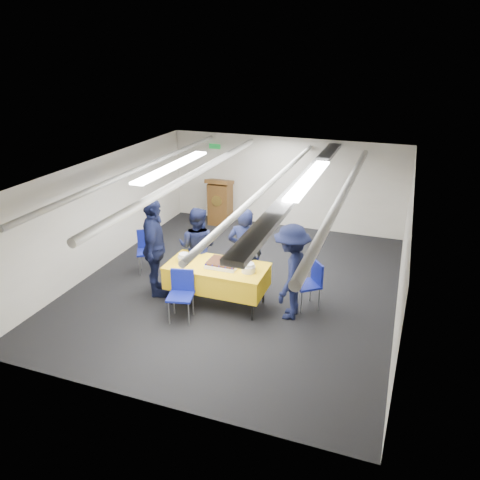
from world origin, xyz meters
name	(u,v)px	position (x,y,z in m)	size (l,w,h in m)	color
ground	(238,284)	(0.00, 0.00, 0.00)	(7.00, 7.00, 0.00)	black
room_shell	(249,191)	(0.09, 0.41, 1.81)	(6.00, 7.00, 2.30)	silver
serving_table	(217,276)	(-0.10, -0.81, 0.56)	(1.79, 0.89, 0.77)	black
sheet_cake	(223,263)	(0.02, -0.79, 0.82)	(0.57, 0.44, 0.10)	white
plate_stack_left	(184,258)	(-0.71, -0.86, 0.84)	(0.22, 0.22, 0.16)	white
plate_stack_right	(248,268)	(0.51, -0.86, 0.85)	(0.24, 0.24, 0.16)	white
podium	(220,202)	(-1.60, 3.05, 0.61)	(0.62, 0.53, 1.25)	brown
chair_near	(181,290)	(-0.49, -1.44, 0.53)	(0.50, 0.50, 0.87)	gray
chair_right	(311,280)	(1.51, -0.33, 0.53)	(0.59, 0.59, 0.87)	gray
chair_left	(147,247)	(-1.98, -0.01, 0.53)	(0.57, 0.57, 0.87)	gray
sailor_a	(245,253)	(0.26, -0.35, 0.87)	(0.63, 0.42, 1.74)	black
sailor_b	(197,247)	(-0.74, -0.24, 0.79)	(0.77, 0.60, 1.59)	black
sailor_c	(155,248)	(-1.31, -0.85, 0.94)	(1.10, 0.46, 1.88)	black
sailor_d	(291,272)	(1.24, -0.77, 0.85)	(1.09, 0.63, 1.69)	black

